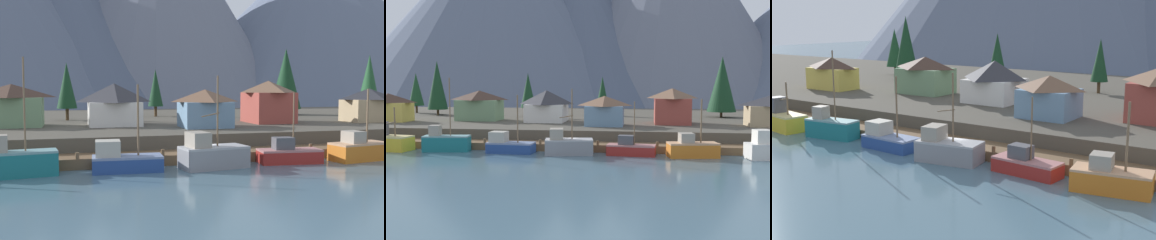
{
  "view_description": "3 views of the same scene",
  "coord_description": "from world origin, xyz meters",
  "views": [
    {
      "loc": [
        -12.37,
        -41.32,
        7.6
      ],
      "look_at": [
        -0.54,
        2.1,
        4.24
      ],
      "focal_mm": 41.3,
      "sensor_mm": 36.0,
      "label": 1
    },
    {
      "loc": [
        9.84,
        -59.92,
        9.57
      ],
      "look_at": [
        1.03,
        2.1,
        4.24
      ],
      "focal_mm": 41.84,
      "sensor_mm": 36.0,
      "label": 2
    },
    {
      "loc": [
        29.22,
        -41.19,
        13.72
      ],
      "look_at": [
        -1.05,
        2.48,
        3.21
      ],
      "focal_mm": 48.4,
      "sensor_mm": 36.0,
      "label": 3
    }
  ],
  "objects": [
    {
      "name": "mountain_east_peak",
      "position": [
        22.41,
        141.39,
        44.77
      ],
      "size": [
        107.81,
        107.81,
        89.54
      ],
      "primitive_type": "cone",
      "color": "slate",
      "rests_on": "ground_plane"
    },
    {
      "name": "shoreline_bank",
      "position": [
        0.0,
        32.0,
        1.25
      ],
      "size": [
        400.0,
        56.0,
        2.5
      ],
      "primitive_type": "cube",
      "color": "#4C473D",
      "rests_on": "ground_plane"
    },
    {
      "name": "fishing_boat_blue",
      "position": [
        -7.98,
        -1.68,
        1.04
      ],
      "size": [
        6.39,
        3.11,
        7.85
      ],
      "rotation": [
        0.0,
        0.0,
        -0.05
      ],
      "color": "navy",
      "rests_on": "ground_plane"
    },
    {
      "name": "fishing_boat_grey",
      "position": [
        0.23,
        -2.16,
        1.27
      ],
      "size": [
        6.65,
        3.92,
        8.67
      ],
      "rotation": [
        0.0,
        0.0,
        0.16
      ],
      "color": "gray",
      "rests_on": "ground_plane"
    },
    {
      "name": "mountain_central_peak",
      "position": [
        -17.1,
        136.96,
        30.05
      ],
      "size": [
        112.93,
        112.93,
        60.09
      ],
      "primitive_type": "cone",
      "color": "#4C566B",
      "rests_on": "ground_plane"
    },
    {
      "name": "house_blue",
      "position": [
        3.96,
        12.32,
        4.97
      ],
      "size": [
        6.38,
        5.66,
        4.83
      ],
      "color": "#6689A8",
      "rests_on": "shoreline_bank"
    },
    {
      "name": "dock",
      "position": [
        0.0,
        1.99,
        0.5
      ],
      "size": [
        80.0,
        4.0,
        1.6
      ],
      "color": "brown",
      "rests_on": "ground_plane"
    },
    {
      "name": "conifer_mid_left",
      "position": [
        -41.22,
        36.18,
        7.89
      ],
      "size": [
        3.45,
        3.45,
        9.13
      ],
      "color": "#4C3823",
      "rests_on": "shoreline_bank"
    },
    {
      "name": "fishing_boat_teal",
      "position": [
        -16.95,
        -1.7,
        1.28
      ],
      "size": [
        6.51,
        3.12,
        10.15
      ],
      "rotation": [
        0.0,
        0.0,
        0.14
      ],
      "color": "#196B70",
      "rests_on": "ground_plane"
    },
    {
      "name": "house_green",
      "position": [
        -19.89,
        19.43,
        5.32
      ],
      "size": [
        8.03,
        5.8,
        5.51
      ],
      "color": "#6B8E66",
      "rests_on": "shoreline_bank"
    },
    {
      "name": "house_tan",
      "position": [
        30.2,
        14.96,
        5.02
      ],
      "size": [
        7.38,
        5.03,
        4.92
      ],
      "color": "tan",
      "rests_on": "shoreline_bank"
    },
    {
      "name": "conifer_back_right",
      "position": [
        -13.1,
        29.07,
        7.84
      ],
      "size": [
        3.06,
        3.06,
        8.88
      ],
      "color": "#4C3823",
      "rests_on": "shoreline_bank"
    },
    {
      "name": "fishing_boat_orange",
      "position": [
        16.32,
        -2.0,
        1.13
      ],
      "size": [
        6.61,
        3.67,
        7.41
      ],
      "rotation": [
        0.0,
        0.0,
        0.17
      ],
      "color": "#CC6B1E",
      "rests_on": "ground_plane"
    },
    {
      "name": "conifer_near_right",
      "position": [
        25.77,
        32.86,
        9.15
      ],
      "size": [
        5.69,
        5.69,
        12.17
      ],
      "color": "#4C3823",
      "rests_on": "shoreline_bank"
    },
    {
      "name": "fishing_boat_red",
      "position": [
        8.5,
        -1.59,
        0.9
      ],
      "size": [
        6.45,
        2.95,
        7.04
      ],
      "rotation": [
        0.0,
        0.0,
        -0.09
      ],
      "color": "maroon",
      "rests_on": "ground_plane"
    },
    {
      "name": "house_red",
      "position": [
        15.01,
        17.28,
        5.57
      ],
      "size": [
        6.17,
        7.2,
        6.02
      ],
      "color": "#9E4238",
      "rests_on": "shoreline_bank"
    },
    {
      "name": "house_yellow",
      "position": [
        -35.23,
        14.71,
        5.08
      ],
      "size": [
        8.03,
        4.58,
        5.06
      ],
      "color": "gold",
      "rests_on": "shoreline_bank"
    },
    {
      "name": "conifer_near_left",
      "position": [
        -33.47,
        30.73,
        8.89
      ],
      "size": [
        4.29,
        4.29,
        11.58
      ],
      "color": "#4C3823",
      "rests_on": "shoreline_bank"
    },
    {
      "name": "house_white",
      "position": [
        -6.92,
        18.22,
        5.37
      ],
      "size": [
        7.1,
        7.09,
        5.61
      ],
      "color": "silver",
      "rests_on": "shoreline_bank"
    },
    {
      "name": "ground_plane",
      "position": [
        0.0,
        20.0,
        -0.5
      ],
      "size": [
        400.0,
        400.0,
        1.0
      ],
      "primitive_type": "cube",
      "color": "#476675"
    },
    {
      "name": "fishing_boat_yellow",
      "position": [
        -25.28,
        -2.07,
        1.28
      ],
      "size": [
        6.62,
        3.86,
        6.07
      ],
      "rotation": [
        0.0,
        0.0,
        -0.15
      ],
      "color": "gold",
      "rests_on": "ground_plane"
    },
    {
      "name": "conifer_mid_right",
      "position": [
        1.68,
        34.38,
        7.47
      ],
      "size": [
        2.64,
        2.64,
        8.23
      ],
      "color": "#4C3823",
      "rests_on": "shoreline_bank"
    },
    {
      "name": "mountain_west_peak",
      "position": [
        -52.16,
        128.64,
        39.75
      ],
      "size": [
        134.29,
        134.29,
        79.5
      ],
      "primitive_type": "cone",
      "color": "slate",
      "rests_on": "ground_plane"
    }
  ]
}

